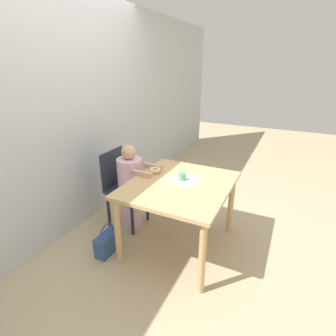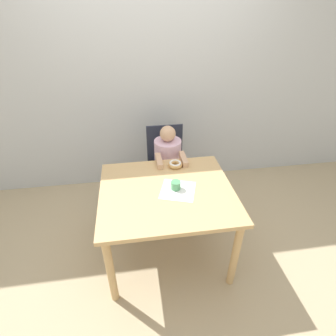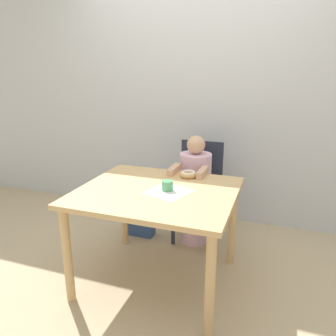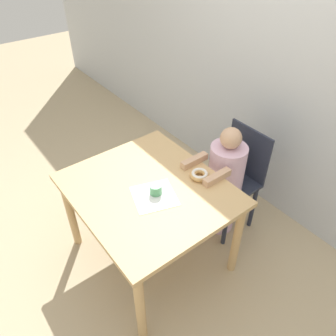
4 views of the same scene
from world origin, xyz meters
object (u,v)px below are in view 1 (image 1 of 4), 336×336
at_px(donut, 155,170).
at_px(handbag, 107,242).
at_px(cup, 182,177).
at_px(child_figure, 131,188).
at_px(chair, 123,187).

xyz_separation_m(donut, handbag, (-0.55, 0.26, -0.63)).
bearing_deg(cup, handbag, 129.81).
xyz_separation_m(child_figure, cup, (-0.03, -0.63, 0.27)).
bearing_deg(cup, child_figure, 87.32).
relative_size(child_figure, handbag, 3.02).
relative_size(donut, cup, 1.66).
bearing_deg(donut, chair, 93.30).
height_order(donut, cup, cup).
relative_size(donut, handbag, 0.40).
bearing_deg(cup, donut, 80.85).
xyz_separation_m(child_figure, donut, (0.02, -0.30, 0.26)).
height_order(child_figure, cup, child_figure).
xyz_separation_m(donut, cup, (-0.05, -0.33, 0.01)).
bearing_deg(handbag, child_figure, 4.66).
bearing_deg(chair, donut, -86.70).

